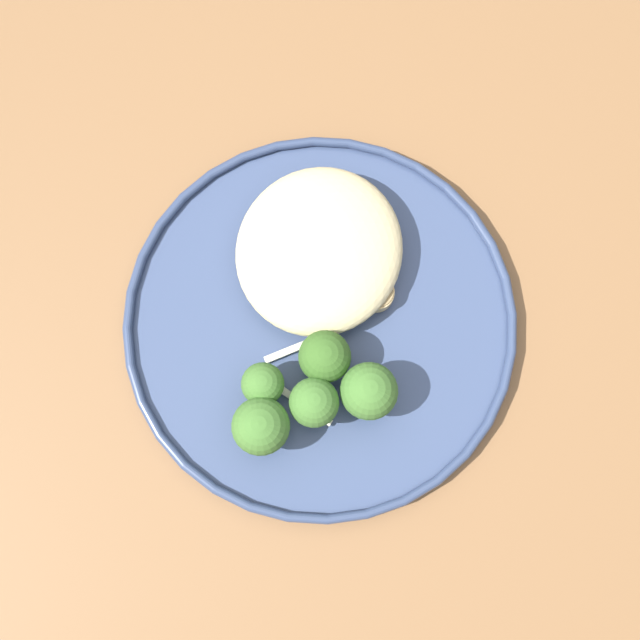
{
  "coord_description": "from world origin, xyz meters",
  "views": [
    {
      "loc": [
        -0.15,
        -0.05,
        1.36
      ],
      "look_at": [
        -0.03,
        -0.01,
        0.76
      ],
      "focal_mm": 47.66,
      "sensor_mm": 36.0,
      "label": 1
    }
  ],
  "objects_px": {
    "seared_scallop_right_edge": "(311,277)",
    "seared_scallop_center_golden": "(303,232)",
    "seared_scallop_tilted_round": "(359,249)",
    "broccoli_floret_right_tilted": "(325,357)",
    "seared_scallop_half_hidden": "(375,299)",
    "broccoli_floret_tall_stalk": "(314,403)",
    "seared_scallop_rear_pale": "(337,232)",
    "broccoli_floret_near_rim": "(263,384)",
    "dinner_plate": "(320,323)",
    "broccoli_floret_small_sprig": "(263,427)",
    "broccoli_floret_split_head": "(369,391)"
  },
  "relations": [
    {
      "from": "broccoli_floret_right_tilted",
      "to": "broccoli_floret_small_sprig",
      "type": "bearing_deg",
      "value": 159.38
    },
    {
      "from": "seared_scallop_half_hidden",
      "to": "broccoli_floret_tall_stalk",
      "type": "relative_size",
      "value": 0.52
    },
    {
      "from": "seared_scallop_center_golden",
      "to": "broccoli_floret_near_rim",
      "type": "xyz_separation_m",
      "value": [
        -0.12,
        -0.01,
        0.01
      ]
    },
    {
      "from": "seared_scallop_center_golden",
      "to": "broccoli_floret_split_head",
      "type": "height_order",
      "value": "broccoli_floret_split_head"
    },
    {
      "from": "broccoli_floret_near_rim",
      "to": "dinner_plate",
      "type": "bearing_deg",
      "value": -18.82
    },
    {
      "from": "seared_scallop_right_edge",
      "to": "broccoli_floret_split_head",
      "type": "xyz_separation_m",
      "value": [
        -0.07,
        -0.07,
        0.02
      ]
    },
    {
      "from": "broccoli_floret_tall_stalk",
      "to": "broccoli_floret_split_head",
      "type": "bearing_deg",
      "value": -57.89
    },
    {
      "from": "seared_scallop_center_golden",
      "to": "broccoli_floret_split_head",
      "type": "xyz_separation_m",
      "value": [
        -0.1,
        -0.09,
        0.02
      ]
    },
    {
      "from": "seared_scallop_tilted_round",
      "to": "broccoli_floret_right_tilted",
      "type": "xyz_separation_m",
      "value": [
        -0.09,
        -0.0,
        0.02
      ]
    },
    {
      "from": "broccoli_floret_right_tilted",
      "to": "broccoli_floret_near_rim",
      "type": "bearing_deg",
      "value": 133.96
    },
    {
      "from": "broccoli_floret_split_head",
      "to": "broccoli_floret_small_sprig",
      "type": "height_order",
      "value": "broccoli_floret_small_sprig"
    },
    {
      "from": "seared_scallop_right_edge",
      "to": "broccoli_floret_small_sprig",
      "type": "distance_m",
      "value": 0.12
    },
    {
      "from": "seared_scallop_right_edge",
      "to": "broccoli_floret_split_head",
      "type": "distance_m",
      "value": 0.1
    },
    {
      "from": "seared_scallop_right_edge",
      "to": "seared_scallop_center_golden",
      "type": "xyz_separation_m",
      "value": [
        0.03,
        0.02,
        -0.0
      ]
    },
    {
      "from": "broccoli_floret_right_tilted",
      "to": "broccoli_floret_near_rim",
      "type": "relative_size",
      "value": 1.12
    },
    {
      "from": "broccoli_floret_right_tilted",
      "to": "broccoli_floret_near_rim",
      "type": "xyz_separation_m",
      "value": [
        -0.03,
        0.03,
        -0.0
      ]
    },
    {
      "from": "seared_scallop_center_golden",
      "to": "broccoli_floret_right_tilted",
      "type": "bearing_deg",
      "value": -150.2
    },
    {
      "from": "seared_scallop_right_edge",
      "to": "seared_scallop_center_golden",
      "type": "height_order",
      "value": "same"
    },
    {
      "from": "dinner_plate",
      "to": "broccoli_floret_split_head",
      "type": "distance_m",
      "value": 0.07
    },
    {
      "from": "seared_scallop_rear_pale",
      "to": "broccoli_floret_right_tilted",
      "type": "distance_m",
      "value": 0.1
    },
    {
      "from": "seared_scallop_right_edge",
      "to": "broccoli_floret_tall_stalk",
      "type": "xyz_separation_m",
      "value": [
        -0.09,
        -0.03,
        0.02
      ]
    },
    {
      "from": "broccoli_floret_tall_stalk",
      "to": "broccoli_floret_split_head",
      "type": "xyz_separation_m",
      "value": [
        0.02,
        -0.03,
        -0.0
      ]
    },
    {
      "from": "seared_scallop_center_golden",
      "to": "seared_scallop_tilted_round",
      "type": "bearing_deg",
      "value": -86.16
    },
    {
      "from": "seared_scallop_tilted_round",
      "to": "broccoli_floret_split_head",
      "type": "height_order",
      "value": "broccoli_floret_split_head"
    },
    {
      "from": "seared_scallop_tilted_round",
      "to": "broccoli_floret_split_head",
      "type": "relative_size",
      "value": 0.56
    },
    {
      "from": "seared_scallop_right_edge",
      "to": "broccoli_floret_right_tilted",
      "type": "distance_m",
      "value": 0.06
    },
    {
      "from": "broccoli_floret_right_tilted",
      "to": "seared_scallop_tilted_round",
      "type": "bearing_deg",
      "value": 3.26
    },
    {
      "from": "seared_scallop_rear_pale",
      "to": "broccoli_floret_near_rim",
      "type": "xyz_separation_m",
      "value": [
        -0.13,
        0.01,
        0.02
      ]
    },
    {
      "from": "dinner_plate",
      "to": "seared_scallop_tilted_round",
      "type": "height_order",
      "value": "seared_scallop_tilted_round"
    },
    {
      "from": "dinner_plate",
      "to": "broccoli_floret_tall_stalk",
      "type": "relative_size",
      "value": 5.96
    },
    {
      "from": "dinner_plate",
      "to": "seared_scallop_rear_pale",
      "type": "height_order",
      "value": "seared_scallop_rear_pale"
    },
    {
      "from": "broccoli_floret_tall_stalk",
      "to": "broccoli_floret_split_head",
      "type": "distance_m",
      "value": 0.04
    },
    {
      "from": "seared_scallop_center_golden",
      "to": "broccoli_floret_small_sprig",
      "type": "xyz_separation_m",
      "value": [
        -0.14,
        -0.03,
        0.02
      ]
    },
    {
      "from": "seared_scallop_tilted_round",
      "to": "seared_scallop_right_edge",
      "type": "bearing_deg",
      "value": 141.86
    },
    {
      "from": "seared_scallop_rear_pale",
      "to": "seared_scallop_tilted_round",
      "type": "bearing_deg",
      "value": -109.53
    },
    {
      "from": "seared_scallop_right_edge",
      "to": "seared_scallop_center_golden",
      "type": "distance_m",
      "value": 0.03
    },
    {
      "from": "broccoli_floret_split_head",
      "to": "broccoli_floret_small_sprig",
      "type": "distance_m",
      "value": 0.08
    },
    {
      "from": "broccoli_floret_right_tilted",
      "to": "broccoli_floret_small_sprig",
      "type": "relative_size",
      "value": 0.92
    },
    {
      "from": "dinner_plate",
      "to": "broccoli_floret_split_head",
      "type": "bearing_deg",
      "value": -127.77
    },
    {
      "from": "broccoli_floret_split_head",
      "to": "broccoli_floret_near_rim",
      "type": "height_order",
      "value": "broccoli_floret_split_head"
    },
    {
      "from": "broccoli_floret_tall_stalk",
      "to": "broccoli_floret_right_tilted",
      "type": "distance_m",
      "value": 0.03
    },
    {
      "from": "seared_scallop_tilted_round",
      "to": "broccoli_floret_split_head",
      "type": "bearing_deg",
      "value": -157.07
    },
    {
      "from": "seared_scallop_half_hidden",
      "to": "broccoli_floret_right_tilted",
      "type": "relative_size",
      "value": 0.53
    },
    {
      "from": "seared_scallop_tilted_round",
      "to": "broccoli_floret_split_head",
      "type": "distance_m",
      "value": 0.11
    },
    {
      "from": "broccoli_floret_split_head",
      "to": "seared_scallop_rear_pale",
      "type": "bearing_deg",
      "value": 30.11
    },
    {
      "from": "broccoli_floret_tall_stalk",
      "to": "broccoli_floret_small_sprig",
      "type": "relative_size",
      "value": 0.92
    },
    {
      "from": "seared_scallop_right_edge",
      "to": "seared_scallop_half_hidden",
      "type": "height_order",
      "value": "seared_scallop_right_edge"
    },
    {
      "from": "broccoli_floret_tall_stalk",
      "to": "broccoli_floret_right_tilted",
      "type": "height_order",
      "value": "same"
    },
    {
      "from": "broccoli_floret_near_rim",
      "to": "broccoli_floret_split_head",
      "type": "bearing_deg",
      "value": -73.83
    },
    {
      "from": "dinner_plate",
      "to": "broccoli_floret_tall_stalk",
      "type": "xyz_separation_m",
      "value": [
        -0.06,
        -0.02,
        0.03
      ]
    }
  ]
}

